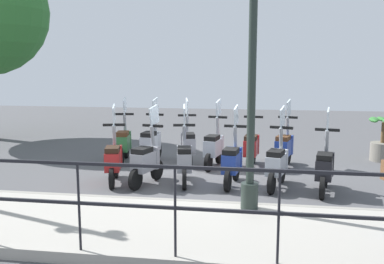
{
  "coord_description": "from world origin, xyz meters",
  "views": [
    {
      "loc": [
        -8.72,
        -0.9,
        2.31
      ],
      "look_at": [
        0.2,
        0.5,
        0.9
      ],
      "focal_mm": 40.0,
      "sensor_mm": 36.0,
      "label": 1
    }
  ],
  "objects_px": {
    "lamp_post_near": "(252,90)",
    "scooter_near_0": "(325,167)",
    "scooter_near_1": "(277,163)",
    "scooter_near_3": "(184,160)",
    "scooter_far_1": "(251,146)",
    "scooter_far_4": "(151,143)",
    "scooter_far_0": "(284,147)",
    "scooter_far_3": "(188,144)",
    "potted_palm": "(383,143)",
    "scooter_far_2": "(214,147)",
    "scooter_near_5": "(114,159)",
    "scooter_near_4": "(146,160)",
    "scooter_near_2": "(232,161)",
    "scooter_far_5": "(124,142)"
  },
  "relations": [
    {
      "from": "lamp_post_near",
      "to": "scooter_near_0",
      "type": "relative_size",
      "value": 2.65
    },
    {
      "from": "scooter_near_1",
      "to": "scooter_near_3",
      "type": "distance_m",
      "value": 1.78
    },
    {
      "from": "scooter_near_1",
      "to": "scooter_far_1",
      "type": "bearing_deg",
      "value": 32.44
    },
    {
      "from": "scooter_near_0",
      "to": "scooter_far_4",
      "type": "height_order",
      "value": "same"
    },
    {
      "from": "lamp_post_near",
      "to": "scooter_near_1",
      "type": "height_order",
      "value": "lamp_post_near"
    },
    {
      "from": "scooter_far_0",
      "to": "scooter_far_3",
      "type": "distance_m",
      "value": 2.22
    },
    {
      "from": "scooter_far_3",
      "to": "potted_palm",
      "type": "bearing_deg",
      "value": -91.73
    },
    {
      "from": "scooter_near_1",
      "to": "scooter_far_2",
      "type": "distance_m",
      "value": 2.01
    },
    {
      "from": "scooter_near_5",
      "to": "scooter_far_0",
      "type": "bearing_deg",
      "value": -75.02
    },
    {
      "from": "scooter_near_0",
      "to": "scooter_near_4",
      "type": "relative_size",
      "value": 1.0
    },
    {
      "from": "scooter_near_2",
      "to": "scooter_far_4",
      "type": "bearing_deg",
      "value": 57.49
    },
    {
      "from": "scooter_near_1",
      "to": "scooter_far_1",
      "type": "height_order",
      "value": "same"
    },
    {
      "from": "scooter_near_3",
      "to": "scooter_far_2",
      "type": "xyz_separation_m",
      "value": [
        1.44,
        -0.43,
        0.0
      ]
    },
    {
      "from": "scooter_far_5",
      "to": "scooter_near_3",
      "type": "bearing_deg",
      "value": -142.7
    },
    {
      "from": "scooter_near_3",
      "to": "potted_palm",
      "type": "bearing_deg",
      "value": -67.86
    },
    {
      "from": "potted_palm",
      "to": "scooter_far_1",
      "type": "xyz_separation_m",
      "value": [
        -1.16,
        3.14,
        0.04
      ]
    },
    {
      "from": "potted_palm",
      "to": "scooter_far_5",
      "type": "bearing_deg",
      "value": 99.87
    },
    {
      "from": "scooter_far_2",
      "to": "scooter_far_3",
      "type": "xyz_separation_m",
      "value": [
        0.25,
        0.64,
        0.0
      ]
    },
    {
      "from": "scooter_far_2",
      "to": "potted_palm",
      "type": "bearing_deg",
      "value": -60.29
    },
    {
      "from": "potted_palm",
      "to": "scooter_far_0",
      "type": "xyz_separation_m",
      "value": [
        -1.1,
        2.41,
        0.04
      ]
    },
    {
      "from": "scooter_near_1",
      "to": "scooter_far_1",
      "type": "xyz_separation_m",
      "value": [
        1.65,
        0.51,
        0.0
      ]
    },
    {
      "from": "scooter_near_0",
      "to": "scooter_far_2",
      "type": "height_order",
      "value": "same"
    },
    {
      "from": "scooter_near_3",
      "to": "scooter_far_3",
      "type": "height_order",
      "value": "same"
    },
    {
      "from": "scooter_near_5",
      "to": "lamp_post_near",
      "type": "bearing_deg",
      "value": -133.56
    },
    {
      "from": "scooter_near_3",
      "to": "scooter_far_4",
      "type": "bearing_deg",
      "value": 22.92
    },
    {
      "from": "scooter_near_0",
      "to": "potted_palm",
      "type": "bearing_deg",
      "value": -19.15
    },
    {
      "from": "potted_palm",
      "to": "scooter_far_3",
      "type": "height_order",
      "value": "scooter_far_3"
    },
    {
      "from": "scooter_near_0",
      "to": "scooter_near_1",
      "type": "bearing_deg",
      "value": 90.56
    },
    {
      "from": "scooter_far_1",
      "to": "scooter_far_3",
      "type": "distance_m",
      "value": 1.48
    },
    {
      "from": "scooter_near_4",
      "to": "scooter_near_5",
      "type": "xyz_separation_m",
      "value": [
        -0.0,
        0.66,
        0.0
      ]
    },
    {
      "from": "scooter_far_2",
      "to": "scooter_near_2",
      "type": "bearing_deg",
      "value": -149.3
    },
    {
      "from": "scooter_near_2",
      "to": "potted_palm",
      "type": "bearing_deg",
      "value": -44.06
    },
    {
      "from": "lamp_post_near",
      "to": "scooter_far_4",
      "type": "xyz_separation_m",
      "value": [
        3.46,
        2.42,
        -1.47
      ]
    },
    {
      "from": "scooter_near_5",
      "to": "scooter_near_4",
      "type": "bearing_deg",
      "value": -103.16
    },
    {
      "from": "potted_palm",
      "to": "scooter_far_4",
      "type": "bearing_deg",
      "value": 100.66
    },
    {
      "from": "scooter_near_3",
      "to": "scooter_near_4",
      "type": "xyz_separation_m",
      "value": [
        -0.18,
        0.72,
        0.0
      ]
    },
    {
      "from": "scooter_near_0",
      "to": "scooter_far_5",
      "type": "distance_m",
      "value": 4.8
    },
    {
      "from": "scooter_near_0",
      "to": "lamp_post_near",
      "type": "bearing_deg",
      "value": 151.13
    },
    {
      "from": "scooter_far_2",
      "to": "scooter_far_3",
      "type": "bearing_deg",
      "value": 79.75
    },
    {
      "from": "lamp_post_near",
      "to": "scooter_near_1",
      "type": "distance_m",
      "value": 2.29
    },
    {
      "from": "lamp_post_near",
      "to": "scooter_near_3",
      "type": "relative_size",
      "value": 2.65
    },
    {
      "from": "scooter_near_5",
      "to": "scooter_far_1",
      "type": "relative_size",
      "value": 1.0
    },
    {
      "from": "scooter_near_4",
      "to": "scooter_far_3",
      "type": "xyz_separation_m",
      "value": [
        1.87,
        -0.52,
        0.0
      ]
    },
    {
      "from": "scooter_far_1",
      "to": "scooter_far_4",
      "type": "xyz_separation_m",
      "value": [
        0.12,
        2.38,
        0.0
      ]
    },
    {
      "from": "scooter_far_2",
      "to": "scooter_far_4",
      "type": "bearing_deg",
      "value": 90.95
    },
    {
      "from": "scooter_near_0",
      "to": "scooter_near_3",
      "type": "distance_m",
      "value": 2.63
    },
    {
      "from": "scooter_near_1",
      "to": "scooter_far_4",
      "type": "xyz_separation_m",
      "value": [
        1.76,
        2.9,
        0.0
      ]
    },
    {
      "from": "scooter_near_3",
      "to": "scooter_far_1",
      "type": "xyz_separation_m",
      "value": [
        1.61,
        -1.27,
        0.0
      ]
    },
    {
      "from": "scooter_far_3",
      "to": "scooter_near_0",
      "type": "bearing_deg",
      "value": -138.66
    },
    {
      "from": "scooter_near_3",
      "to": "scooter_near_5",
      "type": "relative_size",
      "value": 1.0
    }
  ]
}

